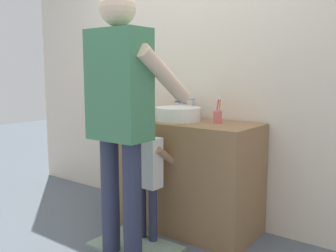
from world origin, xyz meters
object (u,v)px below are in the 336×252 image
Objects in this scene: soap_bottle at (150,110)px; child_toddler at (148,169)px; adult_parent at (121,102)px; toothbrush_cup at (218,116)px.

soap_bottle is 0.18× the size of child_toddler.
toothbrush_cup is at bearing 67.31° from adult_parent.
soap_bottle is 0.09× the size of adult_parent.
toothbrush_cup is at bearing 54.16° from child_toddler.
adult_parent is at bearing -64.08° from soap_bottle.
child_toddler is at bearing 93.46° from adult_parent.
soap_bottle is at bearing 127.79° from child_toddler.
toothbrush_cup is 1.25× the size of soap_bottle.
adult_parent is at bearing -86.54° from child_toddler.
adult_parent reaches higher than toothbrush_cup.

